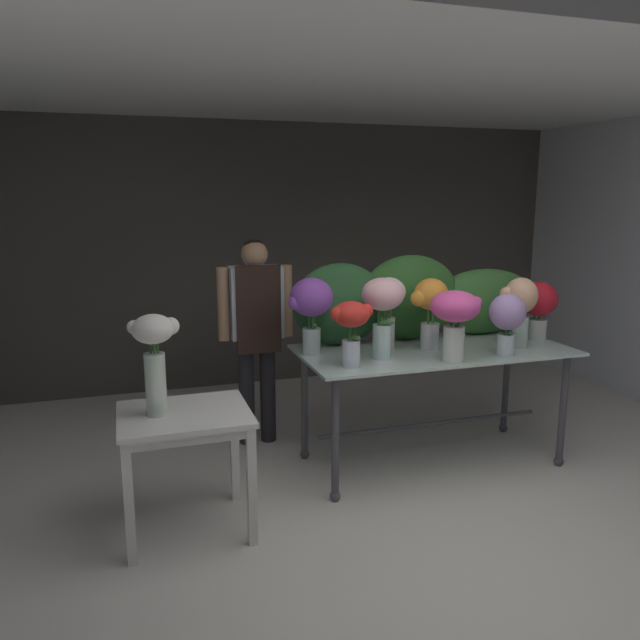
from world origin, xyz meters
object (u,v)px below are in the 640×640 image
(vase_ivory_anemones, at_px, (389,301))
(side_table_white, at_px, (185,428))
(display_table_glass, at_px, (433,367))
(vase_blush_hydrangea, at_px, (382,305))
(vase_scarlet_tulips, at_px, (351,324))
(vase_sunset_roses, at_px, (430,305))
(vase_lilac_stock, at_px, (507,317))
(vase_crimson_carnations, at_px, (539,305))
(vase_peach_snapdragons, at_px, (520,306))
(vase_fuchsia_lilies, at_px, (455,315))
(florist, at_px, (256,320))
(vase_violet_peonies, at_px, (311,304))
(vase_white_roses_tall, at_px, (155,353))

(vase_ivory_anemones, bearing_deg, side_table_white, -160.78)
(display_table_glass, bearing_deg, vase_blush_hydrangea, -165.38)
(side_table_white, height_order, vase_scarlet_tulips, vase_scarlet_tulips)
(vase_sunset_roses, bearing_deg, vase_lilac_stock, -37.16)
(vase_sunset_roses, bearing_deg, vase_crimson_carnations, 0.52)
(vase_blush_hydrangea, height_order, vase_sunset_roses, vase_blush_hydrangea)
(vase_peach_snapdragons, relative_size, vase_ivory_anemones, 0.98)
(vase_fuchsia_lilies, bearing_deg, florist, 134.59)
(florist, xyz_separation_m, vase_violet_peonies, (0.25, -0.62, 0.22))
(vase_blush_hydrangea, xyz_separation_m, vase_peach_snapdragons, (1.05, -0.01, -0.06))
(vase_crimson_carnations, xyz_separation_m, vase_ivory_anemones, (-1.17, 0.10, 0.07))
(vase_fuchsia_lilies, distance_m, vase_white_roses_tall, 1.88)
(vase_blush_hydrangea, bearing_deg, vase_ivory_anemones, 56.90)
(display_table_glass, relative_size, vase_sunset_roses, 3.81)
(vase_white_roses_tall, bearing_deg, vase_sunset_roses, 12.19)
(display_table_glass, bearing_deg, vase_white_roses_tall, -168.21)
(florist, bearing_deg, vase_fuchsia_lilies, -45.41)
(vase_crimson_carnations, bearing_deg, florist, 159.57)
(display_table_glass, height_order, vase_sunset_roses, vase_sunset_roses)
(vase_violet_peonies, height_order, vase_peach_snapdragons, vase_violet_peonies)
(florist, distance_m, vase_crimson_carnations, 2.12)
(vase_violet_peonies, bearing_deg, vase_scarlet_tulips, -68.99)
(side_table_white, relative_size, vase_peach_snapdragons, 1.46)
(side_table_white, bearing_deg, vase_ivory_anemones, 19.22)
(vase_ivory_anemones, distance_m, vase_white_roses_tall, 1.70)
(vase_crimson_carnations, height_order, vase_lilac_stock, vase_crimson_carnations)
(vase_white_roses_tall, bearing_deg, vase_fuchsia_lilies, 1.92)
(vase_sunset_roses, distance_m, vase_scarlet_tulips, 0.73)
(vase_violet_peonies, distance_m, vase_lilac_stock, 1.31)
(vase_sunset_roses, distance_m, vase_white_roses_tall, 1.93)
(vase_blush_hydrangea, bearing_deg, vase_sunset_roses, 16.63)
(vase_white_roses_tall, bearing_deg, vase_scarlet_tulips, 7.23)
(vase_scarlet_tulips, xyz_separation_m, vase_white_roses_tall, (-1.20, -0.15, -0.05))
(vase_sunset_roses, xyz_separation_m, vase_peach_snapdragons, (0.63, -0.13, -0.02))
(vase_lilac_stock, bearing_deg, vase_violet_peonies, 160.56)
(vase_sunset_roses, height_order, vase_white_roses_tall, vase_sunset_roses)
(vase_blush_hydrangea, relative_size, vase_sunset_roses, 1.08)
(vase_fuchsia_lilies, bearing_deg, vase_peach_snapdragons, 18.32)
(vase_peach_snapdragons, xyz_separation_m, vase_lilac_stock, (-0.22, -0.18, -0.04))
(vase_lilac_stock, bearing_deg, florist, 144.60)
(vase_scarlet_tulips, height_order, vase_crimson_carnations, vase_crimson_carnations)
(vase_sunset_roses, relative_size, vase_ivory_anemones, 0.99)
(vase_ivory_anemones, xyz_separation_m, vase_lilac_stock, (0.68, -0.42, -0.08))
(vase_blush_hydrangea, bearing_deg, vase_white_roses_tall, -169.10)
(side_table_white, bearing_deg, vase_violet_peonies, 30.36)
(side_table_white, bearing_deg, vase_peach_snapdragons, 6.60)
(vase_sunset_roses, xyz_separation_m, vase_lilac_stock, (0.41, -0.31, -0.05))
(florist, relative_size, vase_ivory_anemones, 3.14)
(vase_ivory_anemones, relative_size, vase_lilac_stock, 1.20)
(vase_peach_snapdragons, bearing_deg, vase_white_roses_tall, -173.80)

